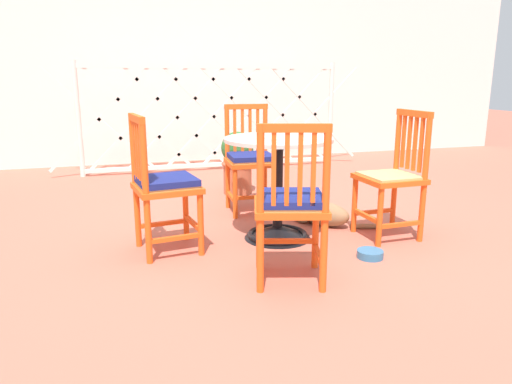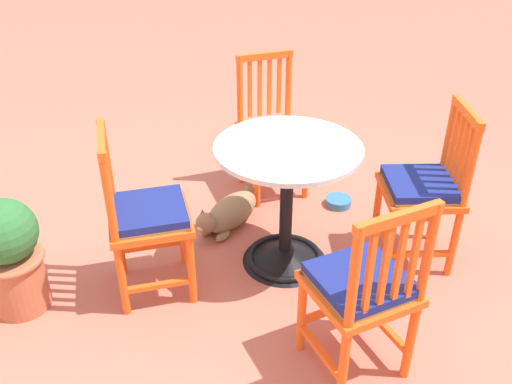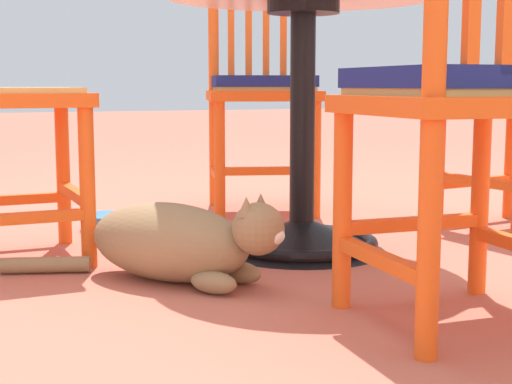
% 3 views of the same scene
% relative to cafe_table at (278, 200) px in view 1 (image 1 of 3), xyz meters
% --- Properties ---
extents(ground_plane, '(24.00, 24.00, 0.00)m').
position_rel_cafe_table_xyz_m(ground_plane, '(-0.08, -0.13, -0.28)').
color(ground_plane, '#BC604C').
extents(building_wall_backdrop, '(10.00, 0.20, 2.80)m').
position_rel_cafe_table_xyz_m(building_wall_backdrop, '(-0.08, 3.55, 1.12)').
color(building_wall_backdrop, silver).
rests_on(building_wall_backdrop, ground_plane).
extents(lattice_fence_panel, '(3.90, 0.06, 1.32)m').
position_rel_cafe_table_xyz_m(lattice_fence_panel, '(0.12, 2.72, 0.38)').
color(lattice_fence_panel, silver).
rests_on(lattice_fence_panel, ground_plane).
extents(cafe_table, '(0.76, 0.76, 0.73)m').
position_rel_cafe_table_xyz_m(cafe_table, '(0.00, 0.00, 0.00)').
color(cafe_table, black).
rests_on(cafe_table, ground_plane).
extents(orange_chair_tucked_in, '(0.41, 0.41, 0.91)m').
position_rel_cafe_table_xyz_m(orange_chair_tucked_in, '(0.80, -0.19, 0.15)').
color(orange_chair_tucked_in, '#EA5619').
rests_on(orange_chair_tucked_in, ground_plane).
extents(orange_chair_by_planter, '(0.42, 0.42, 0.91)m').
position_rel_cafe_table_xyz_m(orange_chair_by_planter, '(0.01, 0.75, 0.16)').
color(orange_chair_by_planter, '#EA5619').
rests_on(orange_chair_by_planter, ground_plane).
extents(orange_chair_facing_out, '(0.45, 0.45, 0.91)m').
position_rel_cafe_table_xyz_m(orange_chair_facing_out, '(-0.80, -0.04, 0.16)').
color(orange_chair_facing_out, '#EA5619').
rests_on(orange_chair_facing_out, ground_plane).
extents(orange_chair_near_fence, '(0.50, 0.50, 0.91)m').
position_rel_cafe_table_xyz_m(orange_chair_near_fence, '(-0.18, -0.72, 0.16)').
color(orange_chair_near_fence, '#EA5619').
rests_on(orange_chair_near_fence, ground_plane).
extents(tabby_cat, '(0.59, 0.50, 0.23)m').
position_rel_cafe_table_xyz_m(tabby_cat, '(0.42, 0.22, -0.19)').
color(tabby_cat, '#8E704C').
rests_on(tabby_cat, ground_plane).
extents(terracotta_planter, '(0.32, 0.32, 0.62)m').
position_rel_cafe_table_xyz_m(terracotta_planter, '(0.07, 1.40, 0.04)').
color(terracotta_planter, '#B25B3D').
rests_on(terracotta_planter, ground_plane).
extents(pet_water_bowl, '(0.17, 0.17, 0.05)m').
position_rel_cafe_table_xyz_m(pet_water_bowl, '(0.44, -0.54, -0.26)').
color(pet_water_bowl, teal).
rests_on(pet_water_bowl, ground_plane).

